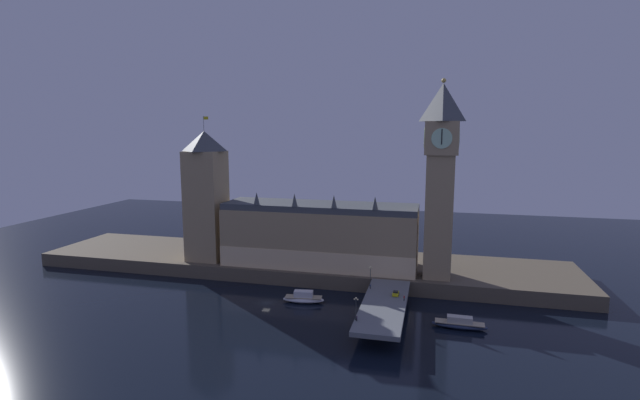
% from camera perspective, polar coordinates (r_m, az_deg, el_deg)
% --- Properties ---
extents(ground_plane, '(400.00, 400.00, 0.00)m').
position_cam_1_polar(ground_plane, '(162.45, -6.66, -12.48)').
color(ground_plane, black).
extents(embankment, '(220.00, 42.00, 5.41)m').
position_cam_1_polar(embankment, '(196.61, -2.64, -7.85)').
color(embankment, brown).
rests_on(embankment, ground_plane).
extents(parliament_hall, '(75.49, 21.49, 29.43)m').
position_cam_1_polar(parliament_hall, '(182.61, -0.02, -4.28)').
color(parliament_hall, tan).
rests_on(parliament_hall, embankment).
extents(clock_tower, '(11.84, 11.95, 70.49)m').
position_cam_1_polar(clock_tower, '(168.73, 14.57, 3.01)').
color(clock_tower, tan).
rests_on(clock_tower, embankment).
extents(victoria_tower, '(14.36, 14.36, 58.58)m').
position_cam_1_polar(victoria_tower, '(194.48, -13.83, 0.52)').
color(victoria_tower, tan).
rests_on(victoria_tower, embankment).
extents(bridge, '(13.35, 46.00, 5.62)m').
position_cam_1_polar(bridge, '(147.58, 7.86, -12.97)').
color(bridge, slate).
rests_on(bridge, ground_plane).
extents(car_southbound_trail, '(2.06, 3.80, 1.37)m').
position_cam_1_polar(car_southbound_trail, '(153.87, 9.30, -11.27)').
color(car_southbound_trail, yellow).
rests_on(car_southbound_trail, bridge).
extents(pedestrian_near_rail, '(0.38, 0.38, 1.68)m').
position_cam_1_polar(pedestrian_near_rail, '(133.20, 4.55, -14.27)').
color(pedestrian_near_rail, black).
rests_on(pedestrian_near_rail, bridge).
extents(pedestrian_mid_walk, '(0.38, 0.38, 1.85)m').
position_cam_1_polar(pedestrian_mid_walk, '(149.55, 10.31, -11.74)').
color(pedestrian_mid_walk, black).
rests_on(pedestrian_mid_walk, bridge).
extents(pedestrian_far_rail, '(0.38, 0.38, 1.70)m').
position_cam_1_polar(pedestrian_far_rail, '(158.73, 6.22, -10.48)').
color(pedestrian_far_rail, black).
rests_on(pedestrian_far_rail, bridge).
extents(street_lamp_near, '(1.34, 0.60, 6.65)m').
position_cam_1_polar(street_lamp_near, '(132.71, 4.44, -12.84)').
color(street_lamp_near, '#2D3333').
rests_on(street_lamp_near, bridge).
extents(street_lamp_far, '(1.34, 0.60, 7.00)m').
position_cam_1_polar(street_lamp_far, '(160.13, 6.22, -9.00)').
color(street_lamp_far, '#2D3333').
rests_on(street_lamp_far, bridge).
extents(boat_upstream, '(14.61, 6.25, 4.08)m').
position_cam_1_polar(boat_upstream, '(161.56, -2.05, -11.98)').
color(boat_upstream, white).
rests_on(boat_upstream, ground_plane).
extents(boat_downstream, '(16.24, 4.66, 3.65)m').
position_cam_1_polar(boat_downstream, '(148.02, 16.79, -14.39)').
color(boat_downstream, '#1E2842').
rests_on(boat_downstream, ground_plane).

